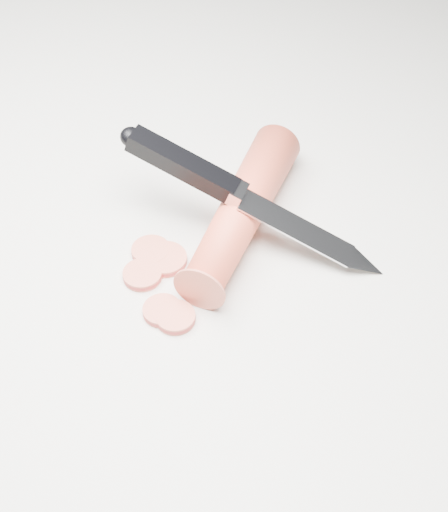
{
  "coord_description": "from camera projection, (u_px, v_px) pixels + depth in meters",
  "views": [
    {
      "loc": [
        0.02,
        -0.42,
        0.46
      ],
      "look_at": [
        0.05,
        -0.01,
        0.02
      ],
      "focal_mm": 50.0,
      "sensor_mm": 36.0,
      "label": 1
    }
  ],
  "objects": [
    {
      "name": "carrot_slice_1",
      "position": [
        142.0,
        275.0,
        0.6
      ],
      "size": [
        0.03,
        0.03,
        0.01
      ],
      "primitive_type": "cylinder",
      "color": "#D55C44",
      "rests_on": "ground"
    },
    {
      "name": "kitchen_knife",
      "position": [
        253.0,
        199.0,
        0.61
      ],
      "size": [
        0.23,
        0.13,
        0.09
      ],
      "primitive_type": null,
      "color": "silver",
      "rests_on": "ground"
    },
    {
      "name": "carrot_slice_3",
      "position": [
        162.0,
        311.0,
        0.58
      ],
      "size": [
        0.03,
        0.03,
        0.01
      ],
      "primitive_type": "cylinder",
      "color": "#D55C44",
      "rests_on": "ground"
    },
    {
      "name": "carrot_slice_0",
      "position": [
        165.0,
        259.0,
        0.61
      ],
      "size": [
        0.04,
        0.04,
        0.01
      ],
      "primitive_type": "cylinder",
      "color": "#D55C44",
      "rests_on": "ground"
    },
    {
      "name": "carrot",
      "position": [
        242.0,
        210.0,
        0.63
      ],
      "size": [
        0.12,
        0.19,
        0.04
      ],
      "primitive_type": "cylinder",
      "rotation": [
        1.57,
        0.0,
        -0.45
      ],
      "color": "#E34027",
      "rests_on": "ground"
    },
    {
      "name": "carrot_slice_4",
      "position": [
        176.0,
        317.0,
        0.57
      ],
      "size": [
        0.03,
        0.03,
        0.01
      ],
      "primitive_type": "cylinder",
      "color": "#D55C44",
      "rests_on": "ground"
    },
    {
      "name": "ground",
      "position": [
        161.0,
        261.0,
        0.62
      ],
      "size": [
        2.4,
        2.4,
        0.0
      ],
      "primitive_type": "plane",
      "color": "beige",
      "rests_on": "ground"
    },
    {
      "name": "carrot_slice_2",
      "position": [
        151.0,
        251.0,
        0.62
      ],
      "size": [
        0.03,
        0.03,
        0.01
      ],
      "primitive_type": "cylinder",
      "color": "#D55C44",
      "rests_on": "ground"
    }
  ]
}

